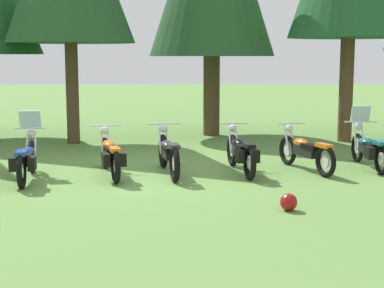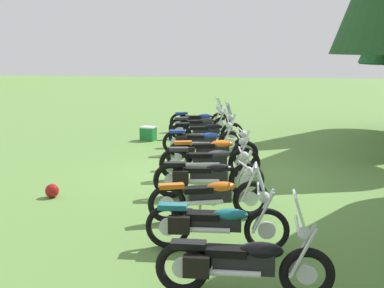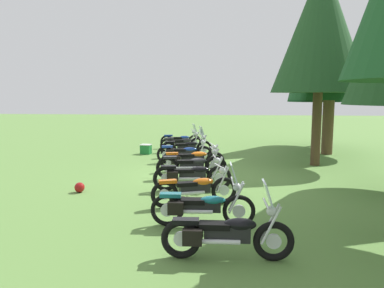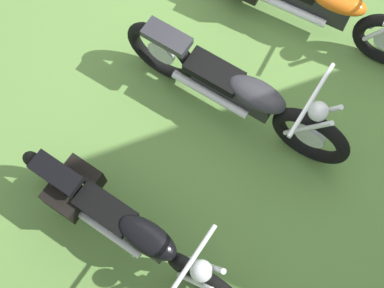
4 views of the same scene
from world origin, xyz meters
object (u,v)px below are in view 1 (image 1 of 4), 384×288
Objects in this scene: motorcycle_7 at (305,151)px; motorcycle_8 at (370,148)px; dropped_helmet at (289,202)px; motorcycle_5 at (169,153)px; motorcycle_3 at (27,159)px; motorcycle_4 at (110,155)px; motorcycle_6 at (241,152)px.

motorcycle_8 is (1.48, 0.24, 0.02)m from motorcycle_7.
motorcycle_8 is at bearing 56.00° from dropped_helmet.
motorcycle_5 is at bearing 76.78° from motorcycle_7.
dropped_helmet is (-0.96, -3.39, -0.29)m from motorcycle_7.
motorcycle_3 is at bearing 79.22° from motorcycle_7.
motorcycle_5 is at bearing -98.23° from motorcycle_4.
motorcycle_7 is 0.96× the size of motorcycle_8.
motorcycle_4 is 2.77m from motorcycle_6.
motorcycle_4 reaches higher than dropped_helmet.
motorcycle_3 is 1.68m from motorcycle_4.
motorcycle_5 is 1.03× the size of motorcycle_6.
motorcycle_6 reaches higher than motorcycle_7.
motorcycle_6 is at bearing -95.82° from motorcycle_5.
dropped_helmet is at bearing 144.00° from motorcycle_7.
motorcycle_4 is at bearing 86.79° from motorcycle_6.
motorcycle_3 is 5.88m from motorcycle_7.
motorcycle_3 reaches higher than motorcycle_8.
motorcycle_3 is 1.03× the size of motorcycle_8.
dropped_helmet is (2.02, -3.02, -0.31)m from motorcycle_5.
dropped_helmet is at bearing -156.29° from motorcycle_5.
motorcycle_6 is 1.03× the size of motorcycle_8.
motorcycle_8 is 7.70× the size of dropped_helmet.
motorcycle_4 is 5.72m from motorcycle_8.
motorcycle_8 reaches higher than dropped_helmet.
motorcycle_5 is at bearing -84.84° from motorcycle_3.
motorcycle_3 is 7.39m from motorcycle_8.
motorcycle_3 is at bearing 91.74° from motorcycle_4.
motorcycle_4 is 1.06× the size of motorcycle_8.
motorcycle_6 is at bearing -87.55° from motorcycle_3.
dropped_helmet is at bearing -123.38° from motorcycle_3.
motorcycle_4 is 1.22m from motorcycle_5.
motorcycle_3 is 0.98× the size of motorcycle_4.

